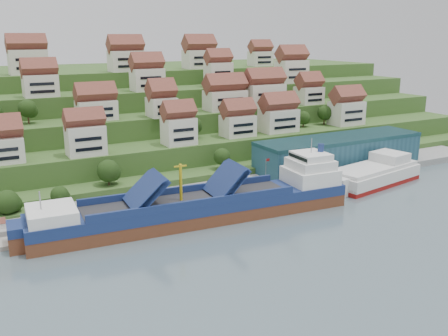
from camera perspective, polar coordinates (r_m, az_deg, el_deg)
ground at (r=131.38m, az=0.54°, el=-5.10°), size 300.00×300.00×0.00m
quay at (r=153.04m, az=4.36°, el=-1.77°), size 180.00×14.00×2.20m
hillside at (r=222.37m, az=-12.61°, el=5.72°), size 260.00×128.00×31.00m
hillside_village at (r=181.23m, az=-7.56°, el=8.26°), size 158.28×62.45×28.89m
hillside_trees at (r=161.57m, az=-9.37°, el=4.20°), size 144.95×62.56×30.77m
warehouse at (r=171.94m, az=13.04°, el=1.86°), size 60.00×15.00×10.00m
flagpole at (r=146.44m, az=4.84°, el=-0.20°), size 1.28×0.16×8.00m
cargo_ship at (r=125.72m, az=-2.12°, el=-4.41°), size 81.91×18.30×18.06m
second_ship at (r=162.62m, az=16.83°, el=-0.71°), size 34.89×18.15×9.63m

